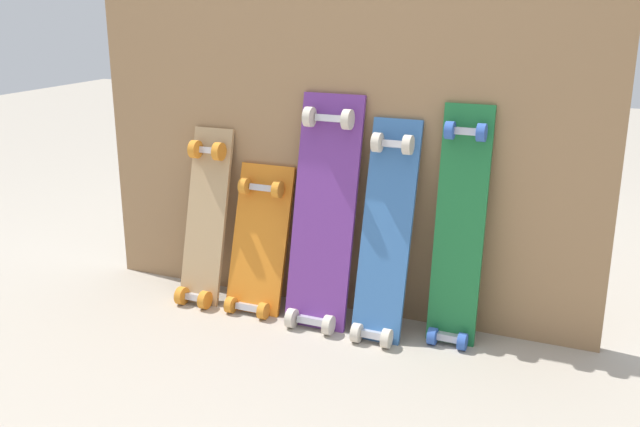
# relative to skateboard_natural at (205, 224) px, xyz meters

# --- Properties ---
(ground_plane) EXTENTS (12.00, 12.00, 0.00)m
(ground_plane) POSITION_rel_skateboard_natural_xyz_m (0.50, 0.06, -0.30)
(ground_plane) COLOR #A89E8E
(plywood_wall_panel) EXTENTS (1.97, 0.04, 1.46)m
(plywood_wall_panel) POSITION_rel_skateboard_natural_xyz_m (0.50, 0.13, 0.42)
(plywood_wall_panel) COLOR #99724C
(plywood_wall_panel) RESTS_ON ground
(skateboard_natural) EXTENTS (0.17, 0.25, 0.73)m
(skateboard_natural) POSITION_rel_skateboard_natural_xyz_m (0.00, 0.00, 0.00)
(skateboard_natural) COLOR tan
(skateboard_natural) RESTS_ON ground
(skateboard_orange) EXTENTS (0.23, 0.24, 0.61)m
(skateboard_orange) POSITION_rel_skateboard_natural_xyz_m (0.23, 0.00, -0.07)
(skateboard_orange) COLOR orange
(skateboard_orange) RESTS_ON ground
(skateboard_purple) EXTENTS (0.24, 0.27, 0.89)m
(skateboard_purple) POSITION_rel_skateboard_natural_xyz_m (0.50, -0.00, 0.08)
(skateboard_purple) COLOR #6B338C
(skateboard_purple) RESTS_ON ground
(skateboard_blue) EXTENTS (0.18, 0.28, 0.82)m
(skateboard_blue) POSITION_rel_skateboard_natural_xyz_m (0.74, -0.01, 0.04)
(skateboard_blue) COLOR #386BAD
(skateboard_blue) RESTS_ON ground
(skateboard_green) EXTENTS (0.17, 0.19, 0.89)m
(skateboard_green) POSITION_rel_skateboard_natural_xyz_m (0.99, 0.04, 0.07)
(skateboard_green) COLOR #1E7238
(skateboard_green) RESTS_ON ground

